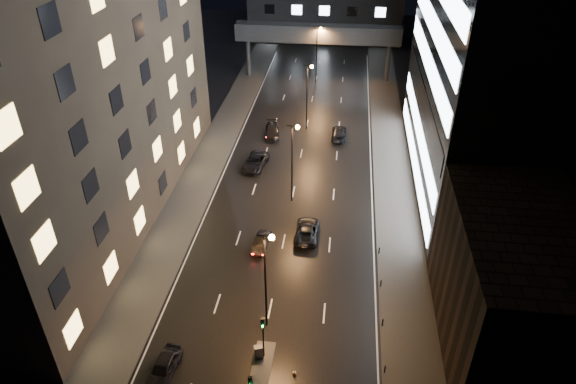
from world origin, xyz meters
name	(u,v)px	position (x,y,z in m)	size (l,w,h in m)	color
ground	(301,154)	(0.00, 40.00, 0.00)	(160.00, 160.00, 0.00)	black
sidewalk_left	(206,166)	(-12.50, 35.00, 0.07)	(5.00, 110.00, 0.15)	#383533
sidewalk_right	(393,177)	(12.50, 35.00, 0.07)	(5.00, 110.00, 0.15)	#383533
building_left	(61,39)	(-22.50, 24.00, 20.00)	(15.00, 48.00, 40.00)	#2D2319
building_right_low	(512,286)	(20.00, 9.00, 6.00)	(10.00, 18.00, 12.00)	black
skybridge	(318,34)	(0.00, 70.00, 8.34)	(30.00, 3.00, 10.00)	#333335
median_island	(259,382)	(0.30, 2.00, 0.07)	(1.60, 8.00, 0.15)	#383533
traffic_signal_near	(263,331)	(0.30, 4.49, 3.09)	(0.28, 0.34, 4.40)	black
bollard_row	(384,345)	(10.20, 6.50, 0.45)	(0.12, 25.12, 0.90)	black
streetlight_near	(267,270)	(0.16, 8.00, 6.50)	(1.45, 0.50, 10.15)	black
streetlight_mid_a	(293,154)	(0.16, 28.00, 6.50)	(1.45, 0.50, 10.15)	black
streetlight_mid_b	(308,89)	(0.16, 48.00, 6.50)	(1.45, 0.50, 10.15)	black
streetlight_far	(318,48)	(0.16, 68.00, 6.50)	(1.45, 0.50, 10.15)	black
car_away_a	(164,367)	(-7.40, 1.93, 0.76)	(1.80, 4.47, 1.52)	black
car_away_b	(261,242)	(-2.24, 18.74, 0.64)	(1.35, 3.87, 1.27)	black
car_away_c	(255,162)	(-5.79, 35.52, 0.79)	(2.61, 5.65, 1.57)	black
car_away_d	(272,131)	(-4.86, 45.13, 0.76)	(2.13, 5.25, 1.52)	black
car_toward_a	(307,230)	(2.42, 21.29, 0.75)	(2.48, 5.38, 1.50)	black
car_toward_b	(339,133)	(5.07, 45.67, 0.76)	(2.12, 5.22, 1.52)	black
utility_cabinet	(259,352)	(-0.10, 4.30, 0.79)	(0.71, 0.48, 1.27)	#515154
cone_a	(294,373)	(3.00, 3.00, 0.27)	(0.35, 0.35, 0.53)	#E95C0C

